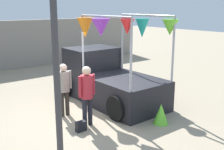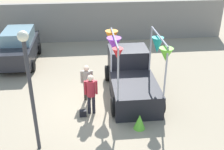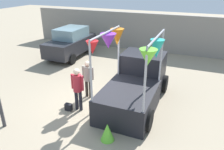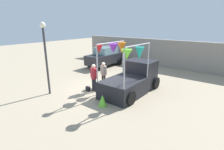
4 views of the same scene
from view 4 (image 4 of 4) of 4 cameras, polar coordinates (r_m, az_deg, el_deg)
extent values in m
plane|color=gray|center=(11.22, -2.09, -4.83)|extent=(60.00, 60.00, 0.00)
cube|color=black|center=(10.12, 3.68, -4.25)|extent=(1.90, 2.60, 1.00)
cube|color=black|center=(11.62, 9.32, 0.40)|extent=(1.80, 1.40, 1.80)
cube|color=#8CB2C6|center=(11.51, 9.42, 2.56)|extent=(1.76, 1.37, 0.60)
cylinder|color=black|center=(12.52, 6.20, -0.78)|extent=(0.22, 0.76, 0.76)
cylinder|color=black|center=(11.68, 14.11, -2.48)|extent=(0.22, 0.76, 0.76)
cylinder|color=black|center=(10.19, -3.00, -4.82)|extent=(0.22, 0.76, 0.76)
cylinder|color=black|center=(9.15, 6.09, -7.48)|extent=(0.22, 0.76, 0.76)
cylinder|color=#A5A5AD|center=(11.16, 3.70, 5.81)|extent=(0.07, 0.07, 2.03)
cylinder|color=#A5A5AD|center=(10.29, 11.72, 4.58)|extent=(0.07, 0.07, 2.03)
cylinder|color=#A5A5AD|center=(9.29, -4.89, 3.58)|extent=(0.07, 0.07, 2.03)
cylinder|color=#A5A5AD|center=(8.23, 4.03, 1.90)|extent=(0.07, 0.07, 2.03)
cylinder|color=#A5A5AD|center=(10.04, -0.22, 10.49)|extent=(0.07, 2.44, 0.07)
cylinder|color=#A5A5AD|center=(9.07, 8.57, 9.65)|extent=(0.07, 2.44, 0.07)
cone|color=red|center=(9.27, -4.29, 8.42)|extent=(0.43, 0.43, 0.42)
cone|color=#66CC33|center=(8.23, 4.80, 6.71)|extent=(0.73, 0.73, 0.49)
cone|color=purple|center=(10.21, 0.39, 8.70)|extent=(0.59, 0.59, 0.53)
cone|color=teal|center=(9.27, 8.98, 7.09)|extent=(0.67, 0.67, 0.64)
cone|color=orange|center=(10.92, 3.25, 8.90)|extent=(0.73, 0.73, 0.65)
cube|color=#26262B|center=(17.20, -2.35, 5.43)|extent=(1.70, 4.00, 0.90)
cube|color=#72939E|center=(17.18, -2.05, 8.06)|extent=(1.50, 2.10, 0.66)
cylinder|color=black|center=(18.76, -1.84, 4.98)|extent=(0.18, 0.64, 0.64)
cylinder|color=black|center=(17.74, 2.39, 4.29)|extent=(0.18, 0.64, 0.64)
cylinder|color=black|center=(16.97, -7.27, 3.60)|extent=(0.18, 0.64, 0.64)
cylinder|color=black|center=(15.83, -2.92, 2.77)|extent=(0.18, 0.64, 0.64)
cylinder|color=black|center=(10.95, -6.22, -3.16)|extent=(0.13, 0.13, 0.83)
cylinder|color=black|center=(10.84, -5.53, -3.36)|extent=(0.13, 0.13, 0.83)
cylinder|color=#B22633|center=(10.67, -5.99, 0.48)|extent=(0.34, 0.34, 0.65)
sphere|color=beige|center=(10.55, -6.07, 2.84)|extent=(0.25, 0.25, 0.25)
cylinder|color=#B22633|center=(10.81, -6.84, 0.85)|extent=(0.09, 0.09, 0.59)
cylinder|color=#B22633|center=(10.51, -5.14, 0.45)|extent=(0.09, 0.09, 0.59)
cylinder|color=#2D2823|center=(11.79, -3.08, -1.74)|extent=(0.13, 0.13, 0.79)
cylinder|color=#2D2823|center=(11.68, -2.41, -1.91)|extent=(0.13, 0.13, 0.79)
cylinder|color=gray|center=(11.53, -2.79, 1.50)|extent=(0.34, 0.34, 0.62)
sphere|color=beige|center=(11.43, -2.82, 3.58)|extent=(0.24, 0.24, 0.24)
cylinder|color=gray|center=(11.66, -3.61, 1.82)|extent=(0.09, 0.09, 0.56)
cylinder|color=gray|center=(11.38, -1.96, 1.48)|extent=(0.09, 0.09, 0.56)
cube|color=black|center=(11.09, -7.86, -4.47)|extent=(0.28, 0.16, 0.28)
cylinder|color=#333338|center=(10.74, -20.57, 3.84)|extent=(0.12, 0.12, 3.84)
sphere|color=#F2EDCC|center=(10.52, -21.75, 14.95)|extent=(0.32, 0.32, 0.32)
cube|color=gray|center=(17.76, 15.36, 6.95)|extent=(18.00, 0.36, 2.60)
cone|color=#66CC33|center=(9.02, -3.13, -8.32)|extent=(0.52, 0.52, 0.60)
camera|label=1|loc=(11.29, -47.04, 7.42)|focal=45.00mm
camera|label=2|loc=(8.04, -74.95, 22.72)|focal=45.00mm
camera|label=3|loc=(3.38, -36.48, 23.51)|focal=35.00mm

